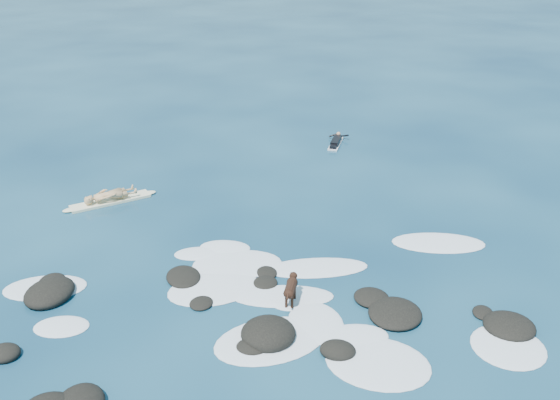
{
  "coord_description": "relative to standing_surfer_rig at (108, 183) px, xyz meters",
  "views": [
    {
      "loc": [
        -0.15,
        -15.6,
        9.96
      ],
      "look_at": [
        1.14,
        4.0,
        0.9
      ],
      "focal_mm": 40.0,
      "sensor_mm": 36.0,
      "label": 1
    }
  ],
  "objects": [
    {
      "name": "paddling_surfer_rig",
      "position": [
        9.48,
        5.95,
        -0.68
      ],
      "size": [
        1.23,
        2.18,
        0.38
      ],
      "rotation": [
        0.0,
        0.0,
        1.25
      ],
      "color": "white",
      "rests_on": "ground"
    },
    {
      "name": "reef_rocks",
      "position": [
        4.43,
        -8.39,
        -0.7
      ],
      "size": [
        14.26,
        6.97,
        0.61
      ],
      "color": "black",
      "rests_on": "ground"
    },
    {
      "name": "dog",
      "position": [
        6.26,
        -7.12,
        -0.28
      ],
      "size": [
        0.51,
        1.23,
        0.79
      ],
      "rotation": [
        0.0,
        0.0,
        1.32
      ],
      "color": "black",
      "rests_on": "ground"
    },
    {
      "name": "breaking_foam",
      "position": [
        6.21,
        -6.87,
        -0.8
      ],
      "size": [
        15.13,
        8.2,
        0.12
      ],
      "color": "white",
      "rests_on": "ground"
    },
    {
      "name": "standing_surfer_rig",
      "position": [
        0.0,
        0.0,
        0.0
      ],
      "size": [
        3.35,
        1.92,
        2.04
      ],
      "rotation": [
        0.0,
        0.0,
        0.47
      ],
      "color": "#F8F2C7",
      "rests_on": "ground"
    },
    {
      "name": "ground",
      "position": [
        5.15,
        -6.14,
        -0.81
      ],
      "size": [
        160.0,
        160.0,
        0.0
      ],
      "primitive_type": "plane",
      "color": "#0A2642",
      "rests_on": "ground"
    }
  ]
}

